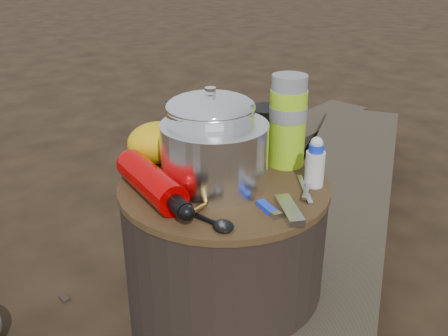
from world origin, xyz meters
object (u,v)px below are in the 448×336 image
object	(u,v)px
log_main	(336,218)
travel_mug	(265,133)
stump	(224,263)
thermos	(288,122)
fuel_bottle	(151,182)
camping_pot	(211,135)

from	to	relation	value
log_main	travel_mug	size ratio (longest dim) A/B	15.18
stump	thermos	size ratio (longest dim) A/B	2.17
fuel_bottle	thermos	xyz separation A→B (m)	(0.35, 0.07, 0.08)
thermos	stump	bearing A→B (deg)	-161.91
log_main	travel_mug	bearing A→B (deg)	-113.93
camping_pot	thermos	xyz separation A→B (m)	(0.19, 0.01, 0.01)
camping_pot	travel_mug	size ratio (longest dim) A/B	1.57
camping_pot	log_main	bearing A→B (deg)	27.61
stump	travel_mug	xyz separation A→B (m)	(0.15, 0.12, 0.29)
travel_mug	camping_pot	bearing A→B (deg)	-157.44
stump	log_main	bearing A→B (deg)	32.74
stump	travel_mug	size ratio (longest dim) A/B	3.74
camping_pot	fuel_bottle	xyz separation A→B (m)	(-0.15, -0.07, -0.07)
camping_pot	fuel_bottle	bearing A→B (deg)	-156.66
stump	camping_pot	bearing A→B (deg)	106.05
camping_pot	travel_mug	world-z (taller)	camping_pot
log_main	thermos	xyz separation A→B (m)	(-0.32, -0.27, 0.47)
log_main	fuel_bottle	xyz separation A→B (m)	(-0.67, -0.34, 0.39)
camping_pot	thermos	distance (m)	0.19
stump	camping_pot	world-z (taller)	camping_pot
log_main	fuel_bottle	distance (m)	0.85
camping_pot	travel_mug	bearing A→B (deg)	22.56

